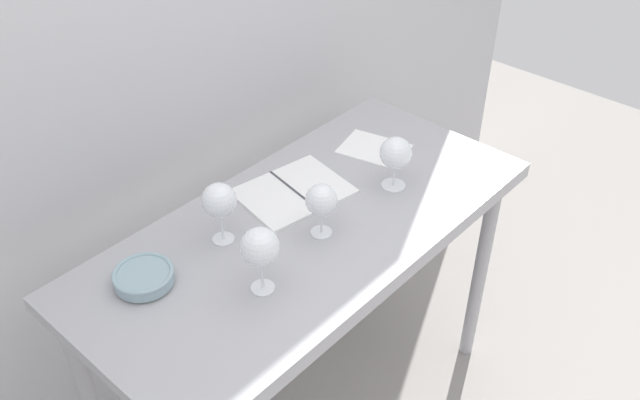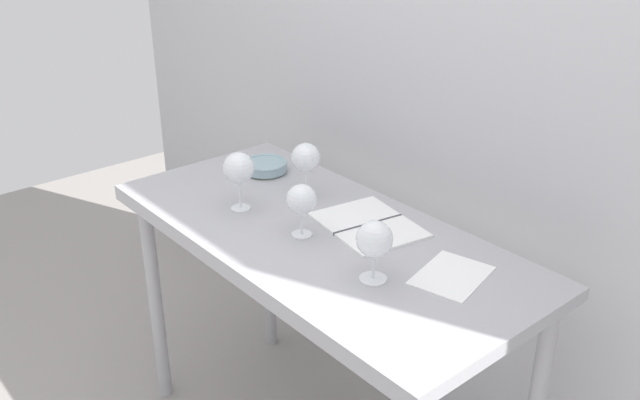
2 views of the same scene
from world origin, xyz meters
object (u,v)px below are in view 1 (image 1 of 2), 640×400
tasting_sheet_upper (374,149)px  wine_glass_near_left (260,248)px  wine_glass_near_center (321,201)px  open_notebook (294,191)px  wine_glass_near_right (396,154)px  tasting_bowl (144,277)px  wine_glass_far_left (219,201)px

tasting_sheet_upper → wine_glass_near_left: bearing=-178.6°
wine_glass_near_center → open_notebook: (0.09, 0.19, -0.11)m
open_notebook → tasting_sheet_upper: size_ratio=1.64×
wine_glass_near_center → tasting_sheet_upper: (0.44, 0.16, -0.11)m
wine_glass_near_right → tasting_sheet_upper: bearing=54.5°
wine_glass_near_right → open_notebook: (-0.23, 0.20, -0.11)m
wine_glass_near_right → tasting_sheet_upper: size_ratio=0.79×
tasting_sheet_upper → wine_glass_near_right: bearing=-139.7°
wine_glass_near_right → wine_glass_near_center: bearing=177.7°
wine_glass_near_right → open_notebook: wine_glass_near_right is taller
wine_glass_near_center → tasting_bowl: size_ratio=1.02×
wine_glass_far_left → wine_glass_near_right: 0.55m
wine_glass_far_left → wine_glass_near_center: 0.27m
tasting_sheet_upper → wine_glass_far_left: bearing=163.7°
wine_glass_near_left → wine_glass_near_center: bearing=7.9°
wine_glass_near_left → wine_glass_near_center: (0.26, 0.04, -0.02)m
tasting_bowl → wine_glass_near_left: bearing=-51.2°
wine_glass_far_left → wine_glass_near_right: bearing=-20.6°
wine_glass_near_right → wine_glass_near_center: wine_glass_near_right is taller
tasting_bowl → wine_glass_near_right: bearing=-15.5°
wine_glass_far_left → open_notebook: size_ratio=0.53×
tasting_bowl → tasting_sheet_upper: bearing=-2.7°
wine_glass_near_left → wine_glass_near_right: bearing=2.4°
wine_glass_near_center → tasting_bowl: wine_glass_near_center is taller
wine_glass_far_left → open_notebook: 0.32m
open_notebook → tasting_bowl: size_ratio=2.24×
wine_glass_near_right → tasting_sheet_upper: (0.12, 0.17, -0.11)m
open_notebook → tasting_sheet_upper: 0.35m
wine_glass_near_center → tasting_sheet_upper: 0.48m
wine_glass_near_center → tasting_sheet_upper: wine_glass_near_center is taller
wine_glass_far_left → tasting_bowl: 0.28m
wine_glass_far_left → wine_glass_near_left: wine_glass_near_left is taller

